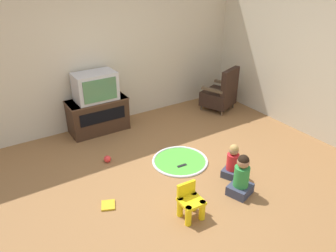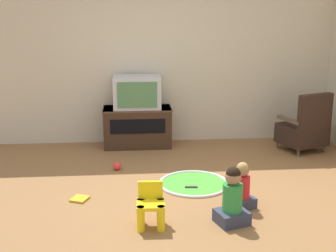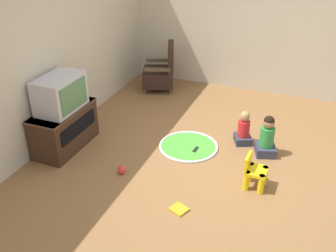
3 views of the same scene
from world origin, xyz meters
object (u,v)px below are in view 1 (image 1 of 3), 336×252
at_px(tv_cabinet, 98,115).
at_px(toy_ball, 107,159).
at_px(child_watching_left, 233,163).
at_px(book, 108,205).
at_px(black_armchair, 221,94).
at_px(television, 95,87).
at_px(yellow_kid_chair, 190,204).
at_px(child_watching_center, 241,177).
at_px(remote_control, 182,166).

bearing_deg(tv_cabinet, toy_ball, -105.64).
xyz_separation_m(tv_cabinet, toy_ball, (-0.29, -1.05, -0.26)).
relative_size(child_watching_left, book, 2.15).
relative_size(black_armchair, child_watching_left, 1.75).
relative_size(television, yellow_kid_chair, 1.63).
height_order(tv_cabinet, yellow_kid_chair, tv_cabinet).
xyz_separation_m(child_watching_center, remote_control, (-0.28, 0.92, -0.24)).
relative_size(yellow_kid_chair, child_watching_center, 0.73).
xyz_separation_m(tv_cabinet, child_watching_center, (0.87, -2.68, -0.06)).
bearing_deg(black_armchair, remote_control, 14.65).
height_order(television, black_armchair, television).
distance_m(tv_cabinet, book, 2.12).
bearing_deg(remote_control, black_armchair, -140.55).
bearing_deg(toy_ball, remote_control, -38.80).
bearing_deg(book, tv_cabinet, 4.09).
distance_m(black_armchair, toy_ball, 2.80).
relative_size(television, book, 2.96).
xyz_separation_m(television, book, (-0.69, -1.96, -0.82)).
xyz_separation_m(black_armchair, book, (-3.11, -1.53, -0.32)).
relative_size(child_watching_left, toy_ball, 4.76).
bearing_deg(book, remote_control, -56.81).
bearing_deg(yellow_kid_chair, toy_ball, 104.67).
distance_m(black_armchair, child_watching_center, 2.72).
bearing_deg(child_watching_left, yellow_kid_chair, 175.22).
xyz_separation_m(child_watching_center, toy_ball, (-1.16, 1.63, -0.20)).
xyz_separation_m(tv_cabinet, yellow_kid_chair, (0.07, -2.67, -0.12)).
distance_m(yellow_kid_chair, toy_ball, 1.67).
xyz_separation_m(tv_cabinet, remote_control, (0.59, -1.76, -0.30)).
height_order(black_armchair, yellow_kid_chair, black_armchair).
distance_m(child_watching_left, child_watching_center, 0.40).
xyz_separation_m(yellow_kid_chair, toy_ball, (-0.36, 1.63, -0.13)).
bearing_deg(book, black_armchair, -40.70).
bearing_deg(tv_cabinet, remote_control, -71.45).
xyz_separation_m(child_watching_left, toy_ball, (-1.34, 1.28, -0.17)).
xyz_separation_m(television, remote_control, (0.59, -1.74, -0.83)).
height_order(child_watching_left, book, child_watching_left).
xyz_separation_m(television, child_watching_center, (0.87, -2.66, -0.58)).
bearing_deg(child_watching_center, yellow_kid_chair, 161.48).
distance_m(television, child_watching_left, 2.61).
bearing_deg(child_watching_left, child_watching_center, -141.30).
bearing_deg(black_armchair, yellow_kid_chair, 22.60).
distance_m(yellow_kid_chair, remote_control, 1.07).
xyz_separation_m(television, yellow_kid_chair, (0.07, -2.66, -0.65)).
height_order(child_watching_center, remote_control, child_watching_center).
distance_m(child_watching_left, toy_ball, 1.86).
xyz_separation_m(black_armchair, remote_control, (-1.84, -1.30, -0.33)).
distance_m(toy_ball, book, 1.01).
xyz_separation_m(black_armchair, child_watching_left, (-1.38, -1.87, -0.12)).
distance_m(yellow_kid_chair, child_watching_left, 1.04).
distance_m(tv_cabinet, toy_ball, 1.12).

